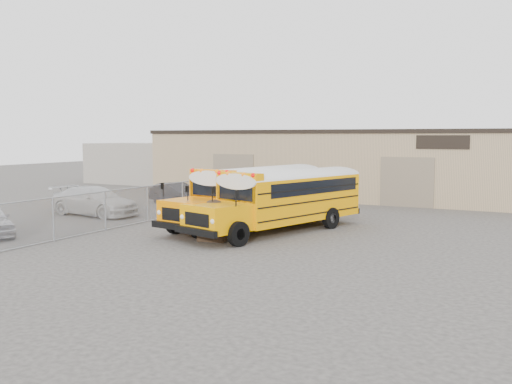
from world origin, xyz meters
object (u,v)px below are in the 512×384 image
at_px(school_bus_right, 358,187).
at_px(tarp_bundle, 214,219).
at_px(school_bus_left, 318,183).
at_px(car_white, 95,201).
at_px(car_dark, 176,193).

bearing_deg(school_bus_right, tarp_bundle, -109.60).
height_order(school_bus_left, car_white, school_bus_left).
distance_m(school_bus_right, car_dark, 11.99).
bearing_deg(school_bus_left, school_bus_right, -21.61).
bearing_deg(car_white, school_bus_right, -61.94).
relative_size(school_bus_left, car_dark, 2.46).
relative_size(tarp_bundle, car_white, 0.32).
bearing_deg(school_bus_right, school_bus_left, 158.39).
distance_m(school_bus_left, car_dark, 9.41).
distance_m(tarp_bundle, car_dark, 12.98).
distance_m(school_bus_right, car_white, 14.03).
xyz_separation_m(school_bus_left, car_dark, (-9.35, -0.41, -0.97)).
xyz_separation_m(tarp_bundle, car_dark, (-8.74, 9.60, -0.19)).
height_order(school_bus_left, school_bus_right, school_bus_left).
height_order(school_bus_right, car_white, school_bus_right).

